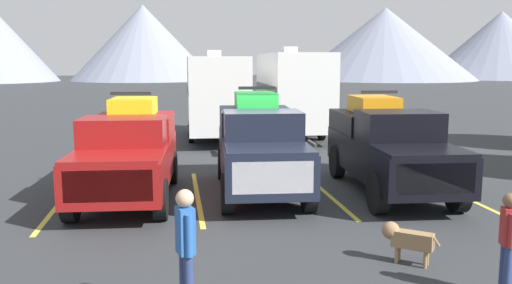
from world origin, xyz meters
name	(u,v)px	position (x,y,z in m)	size (l,w,h in m)	color
ground_plane	(260,191)	(0.00, 0.00, 0.00)	(240.00, 240.00, 0.00)	#2D3033
pickup_truck_a	(128,151)	(-3.34, -0.16, 1.19)	(2.44, 5.34, 2.61)	maroon
pickup_truck_b	(260,145)	(-0.01, 0.01, 1.24)	(2.40, 5.46, 2.71)	black
pickup_truck_c	(388,145)	(3.32, -0.42, 1.21)	(2.42, 5.75, 2.60)	black
lot_stripe_a	(61,201)	(-4.98, -0.27, 0.00)	(0.12, 5.50, 0.01)	gold
lot_stripe_b	(197,196)	(-1.66, -0.27, 0.00)	(0.12, 5.50, 0.01)	gold
lot_stripe_c	(324,191)	(1.66, -0.27, 0.00)	(0.12, 5.50, 0.01)	gold
lot_stripe_d	(442,187)	(4.98, -0.27, 0.00)	(0.12, 5.50, 0.01)	gold
camper_trailer_a	(216,93)	(-0.41, 9.58, 2.04)	(2.52, 7.84, 3.87)	white
camper_trailer_b	(293,91)	(2.98, 9.44, 2.11)	(2.56, 7.24, 4.03)	white
person_a	(186,244)	(-2.08, -6.76, 1.01)	(0.27, 0.37, 1.75)	navy
person_b	(508,238)	(2.49, -6.84, 0.89)	(0.23, 0.33, 1.54)	navy
dog	(405,237)	(1.61, -5.37, 0.45)	(0.81, 0.68, 0.68)	olive
mountain_ridge	(129,39)	(-9.74, 83.51, 7.30)	(159.18, 36.48, 16.66)	gray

